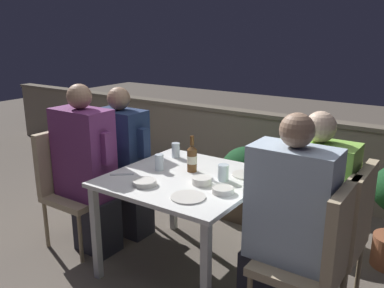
% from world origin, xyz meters
% --- Properties ---
extents(ground_plane, '(16.00, 16.00, 0.00)m').
position_xyz_m(ground_plane, '(0.00, 0.00, 0.00)').
color(ground_plane, '#665B51').
extents(parapet_wall, '(9.00, 0.18, 0.86)m').
position_xyz_m(parapet_wall, '(0.00, 1.79, 0.44)').
color(parapet_wall, gray).
rests_on(parapet_wall, ground_plane).
extents(dining_table, '(1.01, 1.01, 0.73)m').
position_xyz_m(dining_table, '(0.00, 0.00, 0.65)').
color(dining_table, white).
rests_on(dining_table, ground_plane).
extents(planter_hedge, '(1.01, 0.47, 0.69)m').
position_xyz_m(planter_hedge, '(0.23, 1.03, 0.38)').
color(planter_hedge, brown).
rests_on(planter_hedge, ground_plane).
extents(chair_left_near, '(0.48, 0.47, 0.95)m').
position_xyz_m(chair_left_near, '(-1.03, -0.18, 0.56)').
color(chair_left_near, tan).
rests_on(chair_left_near, ground_plane).
extents(person_purple_stripe, '(0.52, 0.26, 1.34)m').
position_xyz_m(person_purple_stripe, '(-0.82, -0.18, 0.67)').
color(person_purple_stripe, '#282833').
rests_on(person_purple_stripe, ground_plane).
extents(chair_left_far, '(0.48, 0.47, 0.95)m').
position_xyz_m(chair_left_far, '(-0.99, 0.19, 0.56)').
color(chair_left_far, tan).
rests_on(chair_left_far, ground_plane).
extents(person_navy_jumper, '(0.50, 0.26, 1.28)m').
position_xyz_m(person_navy_jumper, '(-0.77, 0.19, 0.64)').
color(person_navy_jumper, '#282833').
rests_on(person_navy_jumper, ground_plane).
extents(chair_right_near, '(0.48, 0.47, 0.95)m').
position_xyz_m(chair_right_near, '(1.01, -0.15, 0.56)').
color(chair_right_near, tan).
rests_on(chair_right_near, ground_plane).
extents(person_blue_shirt, '(0.52, 0.26, 1.31)m').
position_xyz_m(person_blue_shirt, '(0.80, -0.15, 0.65)').
color(person_blue_shirt, '#282833').
rests_on(person_blue_shirt, ground_plane).
extents(chair_right_far, '(0.48, 0.47, 0.95)m').
position_xyz_m(chair_right_far, '(1.04, 0.19, 0.56)').
color(chair_right_far, tan).
rests_on(chair_right_far, ground_plane).
extents(person_green_blouse, '(0.52, 0.26, 1.26)m').
position_xyz_m(person_green_blouse, '(0.82, 0.19, 0.63)').
color(person_green_blouse, '#282833').
rests_on(person_green_blouse, ground_plane).
extents(beer_bottle, '(0.07, 0.07, 0.27)m').
position_xyz_m(beer_bottle, '(-0.03, 0.11, 0.83)').
color(beer_bottle, brown).
rests_on(beer_bottle, dining_table).
extents(plate_0, '(0.21, 0.21, 0.01)m').
position_xyz_m(plate_0, '(0.34, 0.26, 0.74)').
color(plate_0, silver).
rests_on(plate_0, dining_table).
extents(plate_1, '(0.22, 0.22, 0.01)m').
position_xyz_m(plate_1, '(0.23, -0.30, 0.74)').
color(plate_1, silver).
rests_on(plate_1, dining_table).
extents(bowl_0, '(0.14, 0.14, 0.04)m').
position_xyz_m(bowl_0, '(0.37, -0.12, 0.76)').
color(bowl_0, beige).
rests_on(bowl_0, dining_table).
extents(bowl_1, '(0.16, 0.16, 0.04)m').
position_xyz_m(bowl_1, '(-0.13, -0.29, 0.75)').
color(bowl_1, silver).
rests_on(bowl_1, dining_table).
extents(bowl_2, '(0.13, 0.13, 0.05)m').
position_xyz_m(bowl_2, '(0.17, -0.06, 0.76)').
color(bowl_2, silver).
rests_on(bowl_2, dining_table).
extents(glass_cup_0, '(0.06, 0.06, 0.12)m').
position_xyz_m(glass_cup_0, '(-0.24, -0.00, 0.79)').
color(glass_cup_0, silver).
rests_on(glass_cup_0, dining_table).
extents(glass_cup_1, '(0.07, 0.07, 0.12)m').
position_xyz_m(glass_cup_1, '(-0.32, 0.32, 0.79)').
color(glass_cup_1, silver).
rests_on(glass_cup_1, dining_table).
extents(glass_cup_2, '(0.08, 0.08, 0.11)m').
position_xyz_m(glass_cup_2, '(0.26, 0.08, 0.79)').
color(glass_cup_2, silver).
rests_on(glass_cup_2, dining_table).
extents(fork_0, '(0.14, 0.12, 0.01)m').
position_xyz_m(fork_0, '(-0.39, -0.23, 0.74)').
color(fork_0, silver).
rests_on(fork_0, dining_table).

